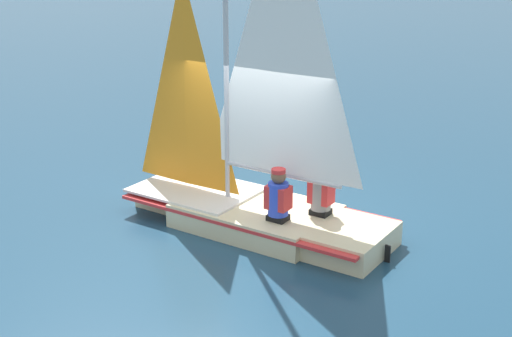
{
  "coord_description": "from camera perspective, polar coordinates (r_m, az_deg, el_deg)",
  "views": [
    {
      "loc": [
        -7.32,
        7.17,
        4.52
      ],
      "look_at": [
        0.0,
        0.0,
        0.97
      ],
      "focal_mm": 50.0,
      "sensor_mm": 36.0,
      "label": 1
    }
  ],
  "objects": [
    {
      "name": "sailboat_main",
      "position": [
        10.92,
        -0.01,
        -1.15
      ],
      "size": [
        4.47,
        2.4,
        5.29
      ],
      "rotation": [
        0.0,
        0.0,
        0.21
      ],
      "color": "beige",
      "rests_on": "ground_plane"
    },
    {
      "name": "ground_plane",
      "position": [
        11.2,
        -0.0,
        -4.68
      ],
      "size": [
        260.0,
        260.0,
        0.0
      ],
      "primitive_type": "plane",
      "color": "navy"
    },
    {
      "name": "sailor_helm",
      "position": [
        10.41,
        1.78,
        -2.81
      ],
      "size": [
        0.39,
        0.36,
        1.16
      ],
      "rotation": [
        0.0,
        0.0,
        0.21
      ],
      "color": "black",
      "rests_on": "ground_plane"
    },
    {
      "name": "sailor_crew",
      "position": [
        10.66,
        5.22,
        -2.41
      ],
      "size": [
        0.39,
        0.36,
        1.16
      ],
      "rotation": [
        0.0,
        0.0,
        0.21
      ],
      "color": "black",
      "rests_on": "ground_plane"
    }
  ]
}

